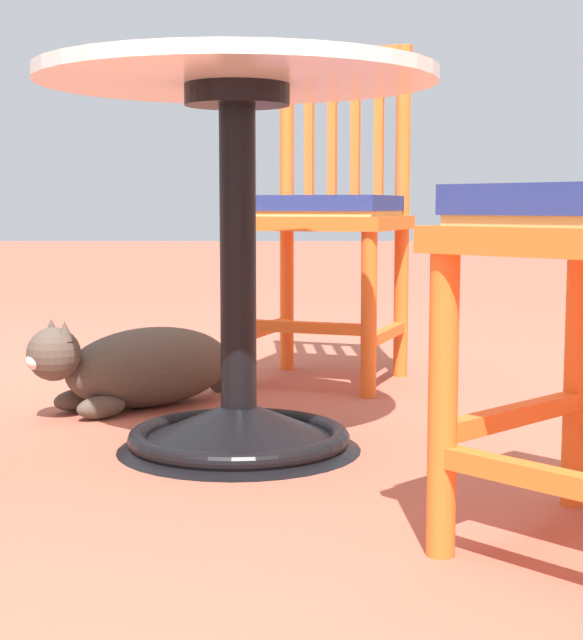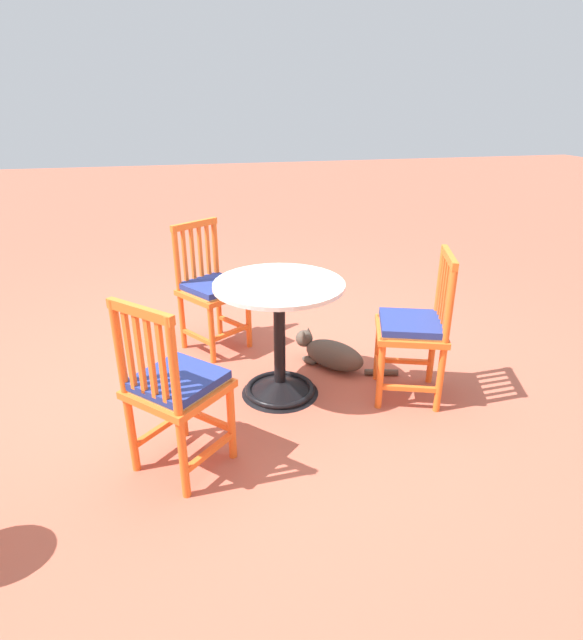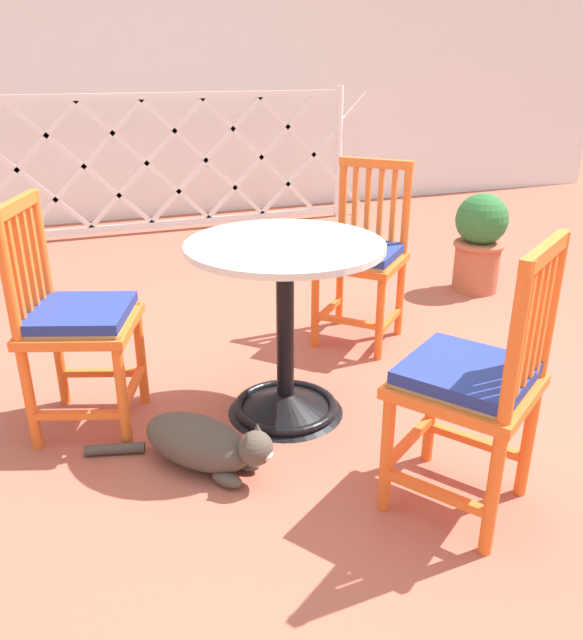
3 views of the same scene
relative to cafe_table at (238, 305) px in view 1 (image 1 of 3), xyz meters
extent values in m
plane|color=#AD5642|center=(0.14, -0.16, -0.28)|extent=(24.00, 24.00, 0.00)
cone|color=black|center=(0.00, 0.00, -0.23)|extent=(0.48, 0.48, 0.10)
torus|color=black|center=(0.00, 0.00, -0.26)|extent=(0.44, 0.44, 0.04)
cylinder|color=black|center=(0.00, 0.00, 0.09)|extent=(0.07, 0.07, 0.66)
cylinder|color=black|center=(0.00, 0.00, 0.40)|extent=(0.20, 0.20, 0.04)
cylinder|color=silver|center=(0.00, 0.00, 0.43)|extent=(0.76, 0.76, 0.02)
cylinder|color=orange|center=(0.60, 0.31, -0.06)|extent=(0.04, 0.04, 0.45)
cylinder|color=orange|center=(0.36, 0.56, -0.06)|extent=(0.04, 0.04, 0.45)
cube|color=orange|center=(0.72, 0.43, -0.14)|extent=(0.26, 0.26, 0.03)
cube|color=orange|center=(0.48, 0.44, -0.11)|extent=(0.26, 0.26, 0.03)
cylinder|color=orange|center=(-0.54, 0.29, -0.06)|extent=(0.04, 0.04, 0.45)
cylinder|color=orange|center=(-0.65, -0.03, -0.06)|extent=(0.04, 0.04, 0.45)
cylinder|color=orange|center=(-0.86, 0.40, 0.17)|extent=(0.04, 0.04, 0.91)
cylinder|color=orange|center=(-0.97, 0.08, 0.17)|extent=(0.04, 0.04, 0.91)
cube|color=orange|center=(-0.70, 0.35, -0.14)|extent=(0.33, 0.14, 0.03)
cube|color=orange|center=(-0.81, 0.02, -0.14)|extent=(0.33, 0.14, 0.03)
cube|color=orange|center=(-0.59, 0.13, -0.11)|extent=(0.14, 0.33, 0.03)
cube|color=orange|center=(-0.75, 0.19, 0.15)|extent=(0.51, 0.51, 0.04)
cube|color=tan|center=(-0.75, 0.19, 0.17)|extent=(0.45, 0.45, 0.02)
cube|color=orange|center=(-0.88, 0.34, 0.40)|extent=(0.03, 0.03, 0.39)
cube|color=orange|center=(-0.90, 0.27, 0.40)|extent=(0.03, 0.03, 0.39)
cube|color=orange|center=(-0.93, 0.21, 0.40)|extent=(0.03, 0.03, 0.39)
cube|color=orange|center=(-0.95, 0.14, 0.40)|extent=(0.03, 0.03, 0.39)
cube|color=orange|center=(-0.92, 0.24, 0.61)|extent=(0.16, 0.37, 0.04)
cube|color=navy|center=(-0.75, 0.19, 0.20)|extent=(0.46, 0.46, 0.04)
ellipsoid|color=#4C4238|center=(-0.42, -0.24, -0.19)|extent=(0.44, 0.46, 0.19)
ellipsoid|color=silver|center=(-0.36, -0.31, -0.20)|extent=(0.23, 0.23, 0.14)
sphere|color=#4C4238|center=(-0.26, -0.43, -0.13)|extent=(0.12, 0.12, 0.12)
ellipsoid|color=silver|center=(-0.23, -0.46, -0.15)|extent=(0.07, 0.07, 0.04)
cone|color=#4C4238|center=(-0.25, -0.40, -0.08)|extent=(0.04, 0.04, 0.04)
cone|color=#4C4238|center=(-0.29, -0.44, -0.08)|extent=(0.04, 0.04, 0.04)
ellipsoid|color=#4C4238|center=(-0.28, -0.33, -0.26)|extent=(0.12, 0.13, 0.05)
ellipsoid|color=#4C4238|center=(-0.36, -0.40, -0.26)|extent=(0.12, 0.13, 0.05)
cylinder|color=#4C4238|center=(-0.70, -0.07, -0.26)|extent=(0.22, 0.09, 0.04)
camera|label=1|loc=(1.92, 0.12, 0.19)|focal=56.07mm
camera|label=2|loc=(0.55, 2.73, 1.42)|focal=28.89mm
camera|label=3|loc=(-0.77, -2.14, 1.07)|focal=35.06mm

